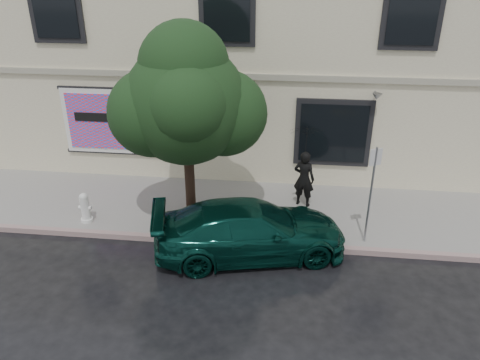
# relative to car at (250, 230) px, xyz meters

# --- Properties ---
(ground) EXTENTS (90.00, 90.00, 0.00)m
(ground) POSITION_rel_car_xyz_m (-1.05, -1.20, -0.69)
(ground) COLOR black
(ground) RESTS_ON ground
(sidewalk) EXTENTS (20.00, 3.50, 0.15)m
(sidewalk) POSITION_rel_car_xyz_m (-1.05, 2.05, -0.61)
(sidewalk) COLOR gray
(sidewalk) RESTS_ON ground
(curb) EXTENTS (20.00, 0.18, 0.16)m
(curb) POSITION_rel_car_xyz_m (-1.05, 0.30, -0.61)
(curb) COLOR gray
(curb) RESTS_ON ground
(building) EXTENTS (20.00, 8.12, 7.00)m
(building) POSITION_rel_car_xyz_m (-1.05, 7.80, 2.81)
(building) COLOR beige
(building) RESTS_ON ground
(billboard) EXTENTS (4.30, 0.16, 2.20)m
(billboard) POSITION_rel_car_xyz_m (-4.25, 3.72, 1.36)
(billboard) COLOR white
(billboard) RESTS_ON ground
(car) EXTENTS (5.09, 3.13, 1.38)m
(car) POSITION_rel_car_xyz_m (0.00, 0.00, 0.00)
(car) COLOR #08322A
(car) RESTS_ON ground
(pedestrian) EXTENTS (0.71, 0.58, 1.69)m
(pedestrian) POSITION_rel_car_xyz_m (1.32, 2.44, 0.31)
(pedestrian) COLOR black
(pedestrian) RESTS_ON sidewalk
(umbrella) EXTENTS (1.07, 1.07, 0.74)m
(umbrella) POSITION_rel_car_xyz_m (1.32, 2.44, 1.52)
(umbrella) COLOR black
(umbrella) RESTS_ON pedestrian
(street_tree) EXTENTS (3.01, 3.01, 4.91)m
(street_tree) POSITION_rel_car_xyz_m (-1.70, 1.00, 2.85)
(street_tree) COLOR black
(street_tree) RESTS_ON sidewalk
(fire_hydrant) EXTENTS (0.35, 0.33, 0.86)m
(fire_hydrant) POSITION_rel_car_xyz_m (-4.63, 0.81, -0.12)
(fire_hydrant) COLOR silver
(fire_hydrant) RESTS_ON sidewalk
(sign_pole) EXTENTS (0.30, 0.14, 2.61)m
(sign_pole) POSITION_rel_car_xyz_m (2.91, 0.66, 1.03)
(sign_pole) COLOR #95989D
(sign_pole) RESTS_ON sidewalk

